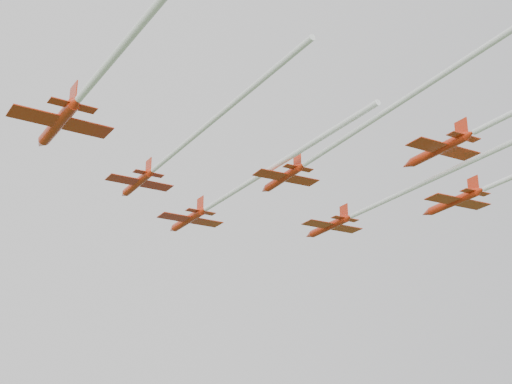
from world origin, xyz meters
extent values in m
cylinder|color=red|center=(-2.43, 17.46, 60.42)|extent=(4.09, 8.96, 1.17)
cone|color=red|center=(-4.24, 22.65, 60.42)|extent=(1.74, 2.20, 1.17)
cone|color=red|center=(-0.73, 12.57, 60.42)|extent=(1.43, 1.56, 1.07)
ellipsoid|color=black|center=(-3.13, 19.47, 60.85)|extent=(0.76, 1.11, 0.34)
cube|color=red|center=(-2.15, 16.65, 60.16)|extent=(9.78, 5.71, 0.11)
cube|color=red|center=(-1.06, 13.52, 60.42)|extent=(4.45, 2.61, 0.09)
cube|color=red|center=(-1.13, 13.73, 61.60)|extent=(0.73, 1.85, 2.13)
cylinder|color=white|center=(5.57, -5.55, 60.37)|extent=(12.82, 35.34, 0.64)
cylinder|color=red|center=(-10.27, 4.62, 60.77)|extent=(3.61, 7.95, 1.04)
cone|color=red|center=(-11.86, 9.23, 60.77)|extent=(1.54, 1.95, 1.04)
cone|color=red|center=(-8.77, 0.28, 60.77)|extent=(1.27, 1.38, 0.95)
ellipsoid|color=black|center=(-10.89, 6.41, 61.14)|extent=(0.67, 0.98, 0.30)
cube|color=red|center=(-10.02, 3.90, 60.53)|extent=(8.68, 5.04, 0.09)
cube|color=red|center=(-9.07, 1.13, 60.77)|extent=(3.95, 2.31, 0.08)
cube|color=red|center=(-9.13, 1.31, 61.81)|extent=(0.65, 1.64, 1.89)
cylinder|color=white|center=(-3.05, -16.32, 60.72)|extent=(11.65, 32.39, 0.57)
cylinder|color=red|center=(16.07, 8.21, 57.71)|extent=(3.49, 8.10, 1.06)
cone|color=red|center=(14.56, 12.93, 57.71)|extent=(1.53, 1.97, 1.06)
cone|color=red|center=(17.49, 3.78, 57.71)|extent=(1.27, 1.39, 0.96)
ellipsoid|color=black|center=(15.48, 10.04, 58.09)|extent=(0.66, 0.99, 0.31)
cube|color=red|center=(16.30, 7.48, 57.47)|extent=(8.81, 4.95, 0.10)
cube|color=red|center=(17.21, 4.65, 57.71)|extent=(4.01, 2.27, 0.08)
cube|color=red|center=(17.15, 4.83, 58.76)|extent=(0.62, 1.68, 1.92)
cylinder|color=white|center=(25.24, -20.45, 57.66)|extent=(15.73, 47.62, 0.58)
cylinder|color=red|center=(-18.69, -15.67, 58.81)|extent=(4.50, 9.30, 1.23)
cone|color=red|center=(-20.72, -10.30, 58.81)|extent=(1.86, 2.31, 1.23)
cone|color=red|center=(-16.78, -20.73, 58.81)|extent=(1.52, 1.65, 1.12)
ellipsoid|color=black|center=(-19.48, -13.58, 59.25)|extent=(0.81, 1.16, 0.36)
cube|color=red|center=(-18.38, -16.50, 58.53)|extent=(10.20, 6.18, 0.11)
cube|color=red|center=(-17.15, -19.74, 58.81)|extent=(4.64, 2.83, 0.09)
cube|color=red|center=(-17.23, -19.53, 60.03)|extent=(0.81, 1.92, 2.23)
cylinder|color=red|center=(6.68, -4.17, 59.37)|extent=(3.11, 7.62, 0.99)
cone|color=red|center=(5.38, 0.28, 59.37)|extent=(1.41, 1.83, 0.99)
cone|color=red|center=(7.92, -8.36, 59.37)|extent=(1.17, 1.29, 0.90)
ellipsoid|color=black|center=(6.18, -2.44, 59.73)|extent=(0.60, 0.93, 0.29)
cube|color=red|center=(6.89, -4.86, 59.15)|extent=(8.26, 4.48, 0.09)
cube|color=red|center=(7.67, -7.54, 59.37)|extent=(3.76, 2.05, 0.07)
cube|color=red|center=(7.62, -7.37, 60.36)|extent=(0.54, 1.58, 1.80)
cylinder|color=white|center=(14.77, -31.67, 59.33)|extent=(13.94, 45.83, 0.54)
cylinder|color=red|center=(32.16, 2.91, 60.56)|extent=(3.65, 9.04, 1.17)
cone|color=red|center=(30.63, 8.19, 60.56)|extent=(1.66, 2.17, 1.17)
cone|color=red|center=(33.60, -2.06, 60.56)|extent=(1.38, 1.53, 1.07)
ellipsoid|color=black|center=(31.57, 4.96, 60.99)|extent=(0.71, 1.10, 0.34)
cube|color=red|center=(32.40, 2.09, 60.29)|extent=(9.79, 5.28, 0.11)
cube|color=red|center=(33.32, -1.09, 60.56)|extent=(4.46, 2.42, 0.09)
cube|color=red|center=(33.26, -0.88, 61.73)|extent=(0.64, 1.88, 2.13)
cylinder|color=red|center=(21.22, -15.75, 59.35)|extent=(3.58, 8.14, 1.06)
cone|color=red|center=(19.67, -11.01, 59.35)|extent=(1.55, 1.99, 1.06)
cone|color=red|center=(22.69, -20.20, 59.35)|extent=(1.28, 1.40, 0.97)
ellipsoid|color=black|center=(20.62, -13.91, 59.74)|extent=(0.67, 1.00, 0.31)
cube|color=red|center=(21.47, -16.48, 59.11)|extent=(8.87, 5.04, 0.10)
cube|color=red|center=(22.40, -19.33, 59.35)|extent=(4.04, 2.31, 0.08)
cube|color=red|center=(22.34, -19.15, 60.41)|extent=(0.64, 1.68, 1.93)
camera|label=1|loc=(-12.05, -81.32, 28.35)|focal=50.00mm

